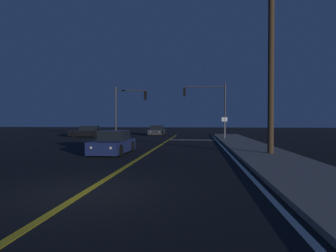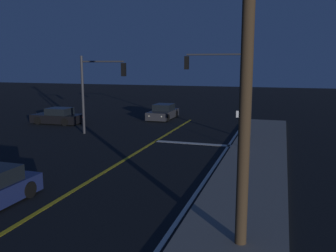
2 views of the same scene
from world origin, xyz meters
name	(u,v)px [view 1 (image 1 of 2)]	position (x,y,z in m)	size (l,w,h in m)	color
ground_plane	(86,191)	(0.00, 0.00, 0.00)	(160.00, 160.00, 0.00)	black
sidewalk_right	(255,149)	(6.65, 11.42, 0.07)	(3.20, 41.11, 0.15)	slate
lane_line_center	(153,149)	(0.00, 11.42, 0.01)	(0.20, 38.82, 0.01)	gold
lane_line_edge_right	(226,150)	(4.80, 11.42, 0.01)	(0.16, 38.82, 0.01)	silver
stop_bar	(194,140)	(2.52, 21.34, 0.01)	(5.05, 0.50, 0.01)	silver
car_distant_tail_black	(88,132)	(-10.32, 25.59, 0.58)	(4.23, 2.05, 1.34)	black
car_parked_curb_charcoal	(157,131)	(-2.61, 30.85, 0.58)	(1.98, 4.31, 1.34)	#2D2D33
car_lead_oncoming_navy	(113,144)	(-2.00, 8.92, 0.58)	(1.85, 4.19, 1.34)	navy
traffic_signal_near_right	(210,101)	(4.23, 23.64, 4.07)	(4.61, 0.28, 6.05)	#38383D
traffic_signal_far_left	(127,104)	(-4.62, 22.24, 3.71)	(3.47, 0.28, 5.59)	#38383D
utility_pole_right	(271,52)	(6.95, 8.65, 5.68)	(1.93, 0.32, 10.97)	#42301E
street_sign_corner	(224,125)	(5.55, 20.84, 1.57)	(0.56, 0.11, 2.33)	slate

